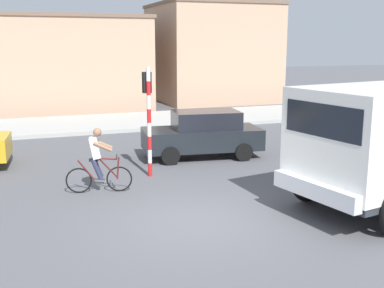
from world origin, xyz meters
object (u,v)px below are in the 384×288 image
Objects in this scene: traffic_light_pole at (148,106)px; car_red_near at (203,134)px; cyclist at (98,160)px; car_far_side at (365,125)px.

traffic_light_pole reaches higher than car_red_near.
cyclist is 0.54× the size of traffic_light_pole.
traffic_light_pole is 0.78× the size of car_far_side.
traffic_light_pole is 8.99m from car_far_side.
car_far_side is at bearing 12.79° from cyclist.
cyclist is 0.42× the size of car_far_side.
traffic_light_pole is at bearing -144.98° from car_red_near.
traffic_light_pole is 0.76× the size of car_red_near.
cyclist is at bearing -146.11° from traffic_light_pole.
cyclist is at bearing -167.21° from car_far_side.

